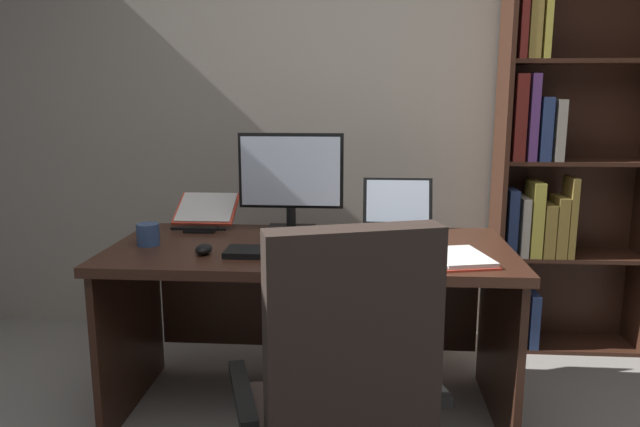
# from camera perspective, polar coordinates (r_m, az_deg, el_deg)

# --- Properties ---
(wall_back) EXTENTS (5.33, 0.12, 2.83)m
(wall_back) POSITION_cam_1_polar(r_m,az_deg,el_deg) (3.45, 4.35, 11.91)
(wall_back) COLOR #A89E8E
(wall_back) RESTS_ON ground
(desk) EXTENTS (1.67, 0.78, 0.75)m
(desk) POSITION_cam_1_polar(r_m,az_deg,el_deg) (2.65, -0.77, -6.93)
(desk) COLOR #381E14
(desk) RESTS_ON ground
(bookshelf) EXTENTS (0.80, 0.29, 2.06)m
(bookshelf) POSITION_cam_1_polar(r_m,az_deg,el_deg) (3.40, 21.56, 4.13)
(bookshelf) COLOR #381E14
(bookshelf) RESTS_ON ground
(office_chair) EXTENTS (0.70, 0.61, 1.04)m
(office_chair) POSITION_cam_1_polar(r_m,az_deg,el_deg) (1.86, 2.08, -18.99)
(office_chair) COLOR black
(office_chair) RESTS_ON ground
(monitor) EXTENTS (0.48, 0.16, 0.45)m
(monitor) POSITION_cam_1_polar(r_m,az_deg,el_deg) (2.74, -2.79, 3.01)
(monitor) COLOR black
(monitor) RESTS_ON desk
(laptop) EXTENTS (0.33, 0.30, 0.24)m
(laptop) POSITION_cam_1_polar(r_m,az_deg,el_deg) (2.76, 7.49, -0.78)
(laptop) COLOR black
(laptop) RESTS_ON desk
(keyboard) EXTENTS (0.42, 0.15, 0.02)m
(keyboard) POSITION_cam_1_polar(r_m,az_deg,el_deg) (2.37, -3.99, -3.73)
(keyboard) COLOR black
(keyboard) RESTS_ON desk
(computer_mouse) EXTENTS (0.06, 0.10, 0.04)m
(computer_mouse) POSITION_cam_1_polar(r_m,az_deg,el_deg) (2.43, -11.03, -3.35)
(computer_mouse) COLOR black
(computer_mouse) RESTS_ON desk
(reading_stand_with_book) EXTENTS (0.29, 0.28, 0.15)m
(reading_stand_with_book) POSITION_cam_1_polar(r_m,az_deg,el_deg) (2.91, -10.85, 0.19)
(reading_stand_with_book) COLOR black
(reading_stand_with_book) RESTS_ON desk
(open_binder) EXTENTS (0.47, 0.38, 0.02)m
(open_binder) POSITION_cam_1_polar(r_m,az_deg,el_deg) (2.31, 10.76, -4.28)
(open_binder) COLOR #DB422D
(open_binder) RESTS_ON desk
(notepad) EXTENTS (0.18, 0.23, 0.01)m
(notepad) POSITION_cam_1_polar(r_m,az_deg,el_deg) (2.54, 3.24, -2.87)
(notepad) COLOR silver
(notepad) RESTS_ON desk
(pen) EXTENTS (0.14, 0.02, 0.01)m
(pen) POSITION_cam_1_polar(r_m,az_deg,el_deg) (2.53, 3.70, -2.68)
(pen) COLOR maroon
(pen) RESTS_ON notepad
(coffee_mug) EXTENTS (0.09, 0.09, 0.09)m
(coffee_mug) POSITION_cam_1_polar(r_m,az_deg,el_deg) (2.62, -16.08, -1.92)
(coffee_mug) COLOR #334C7A
(coffee_mug) RESTS_ON desk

